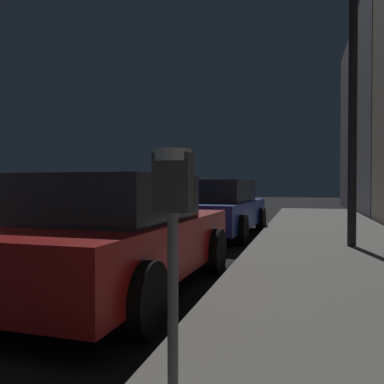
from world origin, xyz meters
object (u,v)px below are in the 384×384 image
(parking_meter, at_px, (173,213))
(car_blue, at_px, (216,208))
(street_lamp, at_px, (353,36))
(car_red, at_px, (120,235))

(parking_meter, distance_m, car_blue, 8.23)
(car_blue, bearing_deg, street_lamp, -33.14)
(car_red, relative_size, car_blue, 0.89)
(car_red, height_order, car_blue, same)
(street_lamp, bearing_deg, parking_meter, -104.11)
(car_red, distance_m, street_lamp, 5.81)
(parking_meter, xyz_separation_m, car_red, (-1.51, 2.48, -0.46))
(car_red, xyz_separation_m, car_blue, (0.00, 5.60, 0.02))
(parking_meter, height_order, street_lamp, street_lamp)
(street_lamp, bearing_deg, car_red, -130.07)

